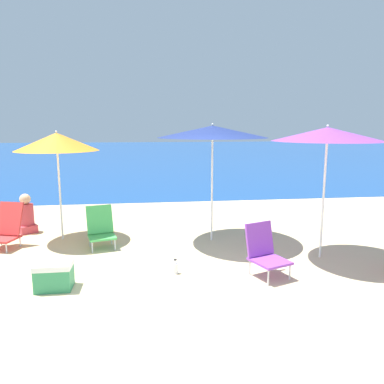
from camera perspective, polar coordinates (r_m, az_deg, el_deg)
name	(u,v)px	position (r m, az deg, el deg)	size (l,w,h in m)	color
ground_plane	(166,300)	(4.98, -3.93, -16.05)	(60.00, 60.00, 0.00)	#D1BA89
sea_water	(147,153)	(30.67, -6.92, 5.94)	(60.00, 40.00, 0.01)	#19478C
beach_umbrella_orange	(57,142)	(7.51, -19.91, 7.20)	(1.55, 1.55, 2.10)	white
beach_umbrella_purple	(327,134)	(6.40, 19.94, 8.25)	(1.76, 1.76, 2.21)	white
beach_umbrella_navy	(212,132)	(6.99, 3.14, 9.15)	(2.05, 2.05, 2.23)	white
beach_chair_red	(7,227)	(7.60, -26.38, -4.84)	(0.62, 0.69, 0.80)	silver
beach_chair_green	(101,228)	(7.03, -13.74, -5.28)	(0.58, 0.63, 0.74)	silver
beach_chair_purple	(265,250)	(5.68, 11.02, -8.72)	(0.64, 0.70, 0.77)	silver
person_seated_near	(26,216)	(8.48, -23.92, -3.39)	(0.48, 0.50, 0.81)	#BF3F4C
water_bottle	(175,268)	(5.72, -2.55, -11.46)	(0.08, 0.08, 0.23)	silver
cooler_box	(54,275)	(5.51, -20.28, -11.84)	(0.49, 0.36, 0.38)	#338C59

